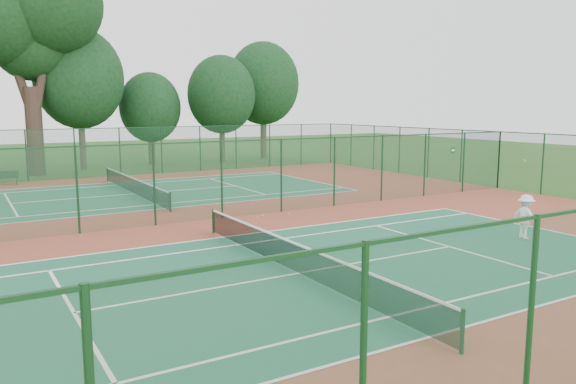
# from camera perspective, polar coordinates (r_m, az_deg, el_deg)

# --- Properties ---
(ground) EXTENTS (120.00, 120.00, 0.00)m
(ground) POSITION_cam_1_polar(r_m,az_deg,el_deg) (24.96, -9.91, -2.99)
(ground) COLOR #2A561B
(ground) RESTS_ON ground
(red_pad) EXTENTS (40.00, 36.00, 0.01)m
(red_pad) POSITION_cam_1_polar(r_m,az_deg,el_deg) (24.96, -9.91, -2.97)
(red_pad) COLOR brown
(red_pad) RESTS_ON ground
(court_near) EXTENTS (23.77, 10.97, 0.01)m
(court_near) POSITION_cam_1_polar(r_m,az_deg,el_deg) (17.07, 0.96, -8.29)
(court_near) COLOR #1C5A3F
(court_near) RESTS_ON red_pad
(court_far) EXTENTS (23.77, 10.97, 0.01)m
(court_far) POSITION_cam_1_polar(r_m,az_deg,el_deg) (33.41, -15.39, -0.19)
(court_far) COLOR #1E603F
(court_far) RESTS_ON red_pad
(fence_north) EXTENTS (40.00, 0.09, 3.50)m
(fence_north) POSITION_cam_1_polar(r_m,az_deg,el_deg) (41.92, -18.75, 3.82)
(fence_north) COLOR #174629
(fence_north) RESTS_ON ground
(fence_east) EXTENTS (0.09, 36.00, 3.50)m
(fence_east) POSITION_cam_1_polar(r_m,az_deg,el_deg) (36.75, 20.63, 3.09)
(fence_east) COLOR #174728
(fence_east) RESTS_ON ground
(fence_divider) EXTENTS (40.00, 0.09, 3.50)m
(fence_divider) POSITION_cam_1_polar(r_m,az_deg,el_deg) (24.67, -10.02, 1.02)
(fence_divider) COLOR #164326
(fence_divider) RESTS_ON ground
(tennis_net_near) EXTENTS (0.10, 12.90, 0.97)m
(tennis_net_near) POSITION_cam_1_polar(r_m,az_deg,el_deg) (16.93, 0.97, -6.57)
(tennis_net_near) COLOR #143821
(tennis_net_near) RESTS_ON ground
(tennis_net_far) EXTENTS (0.10, 12.90, 0.97)m
(tennis_net_far) POSITION_cam_1_polar(r_m,az_deg,el_deg) (33.34, -15.43, 0.71)
(tennis_net_far) COLOR #123119
(tennis_net_far) RESTS_ON ground
(player_near) EXTENTS (0.66, 1.11, 1.69)m
(player_near) POSITION_cam_1_polar(r_m,az_deg,el_deg) (23.08, 22.99, -2.32)
(player_near) COLOR white
(player_near) RESTS_ON court_near
(bench) EXTENTS (1.51, 0.51, 0.92)m
(bench) POSITION_cam_1_polar(r_m,az_deg,el_deg) (40.10, -26.73, 1.31)
(bench) COLOR #113217
(bench) RESTS_ON red_pad
(stray_ball_a) EXTENTS (0.07, 0.07, 0.07)m
(stray_ball_a) POSITION_cam_1_polar(r_m,az_deg,el_deg) (26.09, 0.07, -2.24)
(stray_ball_a) COLOR #C7DA32
(stray_ball_a) RESTS_ON red_pad
(stray_ball_b) EXTENTS (0.08, 0.08, 0.08)m
(stray_ball_b) POSITION_cam_1_polar(r_m,az_deg,el_deg) (25.68, -2.60, -2.42)
(stray_ball_b) COLOR yellow
(stray_ball_b) RESTS_ON red_pad
(stray_ball_c) EXTENTS (0.08, 0.08, 0.08)m
(stray_ball_c) POSITION_cam_1_polar(r_m,az_deg,el_deg) (25.26, -3.11, -2.62)
(stray_ball_c) COLOR #C8DF33
(stray_ball_c) RESTS_ON red_pad
(big_tree) EXTENTS (10.32, 7.55, 15.85)m
(big_tree) POSITION_cam_1_polar(r_m,az_deg,el_deg) (45.44, -24.88, 15.81)
(big_tree) COLOR #32221B
(big_tree) RESTS_ON ground
(evergreen_row) EXTENTS (39.00, 5.00, 12.00)m
(evergreen_row) POSITION_cam_1_polar(r_m,az_deg,el_deg) (48.28, -19.61, 2.26)
(evergreen_row) COLOR black
(evergreen_row) RESTS_ON ground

